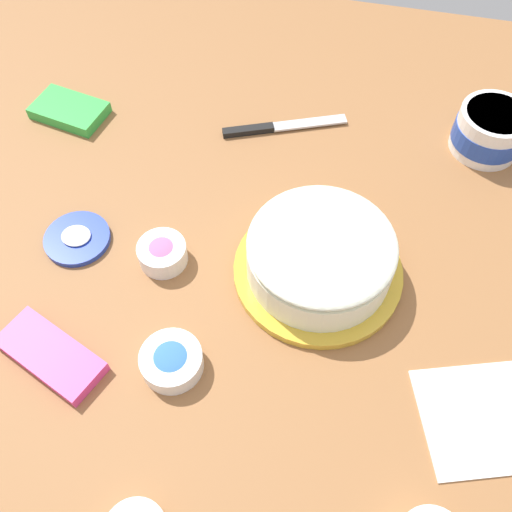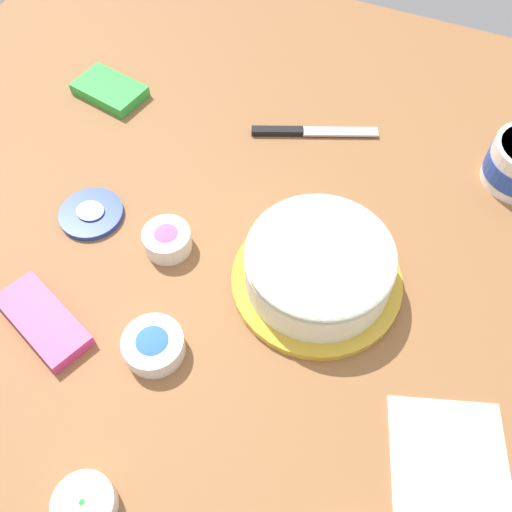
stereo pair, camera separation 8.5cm
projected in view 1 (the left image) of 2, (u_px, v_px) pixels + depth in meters
The scene contains 10 objects.
ground_plane at pixel (223, 266), 0.89m from camera, with size 1.54×1.54×0.00m, color #936038.
frosted_cake at pixel (320, 257), 0.84m from camera, with size 0.26×0.26×0.10m.
frosting_tub at pixel (490, 130), 1.00m from camera, with size 0.13×0.13×0.08m.
frosting_tub_lid at pixel (77, 238), 0.91m from camera, with size 0.11×0.11×0.02m.
spreading_knife at pixel (274, 127), 1.05m from camera, with size 0.23×0.11×0.01m.
sprinkle_bowl_blue at pixel (171, 361), 0.78m from camera, with size 0.09×0.09×0.04m.
sprinkle_bowl_pink at pixel (162, 253), 0.88m from camera, with size 0.08×0.08×0.04m.
candy_box_lower at pixel (69, 110), 1.07m from camera, with size 0.13×0.08×0.02m, color green.
candy_box_upper at pixel (51, 355), 0.79m from camera, with size 0.16×0.07×0.02m, color #E53D8E.
paper_napkin at pixel (478, 418), 0.75m from camera, with size 0.15×0.15×0.01m, color white.
Camera 1 is at (0.16, -0.46, 0.75)m, focal length 39.37 mm.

